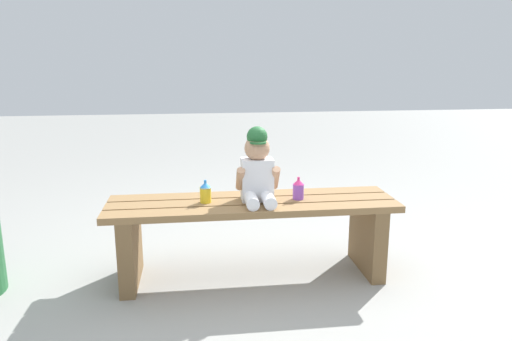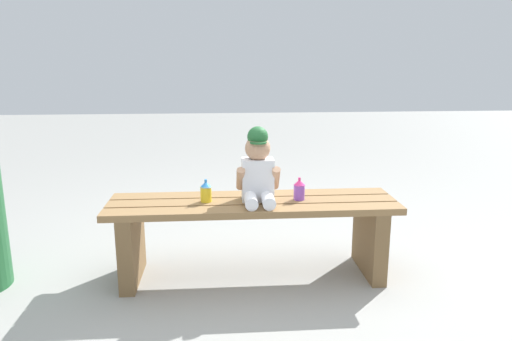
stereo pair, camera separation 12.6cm
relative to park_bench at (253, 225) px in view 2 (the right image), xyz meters
name	(u,v)px [view 2 (the right image)]	position (x,y,z in m)	size (l,w,h in m)	color
ground_plane	(253,275)	(0.00, 0.00, -0.30)	(16.00, 16.00, 0.00)	#999993
park_bench	(253,225)	(0.00, 0.00, 0.00)	(1.57, 0.41, 0.44)	olive
child_figure	(258,169)	(0.03, -0.01, 0.32)	(0.23, 0.27, 0.40)	white
sippy_cup_left	(206,191)	(-0.25, 0.00, 0.20)	(0.06, 0.06, 0.12)	yellow
sippy_cup_right	(299,189)	(0.25, 0.00, 0.20)	(0.06, 0.06, 0.12)	#8C4CCC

